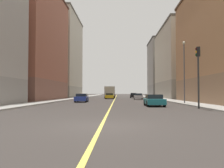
{
  "coord_description": "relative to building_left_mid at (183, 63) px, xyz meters",
  "views": [
    {
      "loc": [
        0.74,
        -10.55,
        1.48
      ],
      "look_at": [
        -0.57,
        40.44,
        3.25
      ],
      "focal_mm": 38.2,
      "sensor_mm": 36.0,
      "label": 1
    }
  ],
  "objects": [
    {
      "name": "building_left_far",
      "position": [
        0.0,
        20.64,
        0.65
      ],
      "size": [
        10.37,
        14.53,
        18.21
      ],
      "color": "slate",
      "rests_on": "ground"
    },
    {
      "name": "lane_center_stripe",
      "position": [
        -16.08,
        3.02,
        -8.45
      ],
      "size": [
        0.16,
        154.0,
        0.01
      ],
      "primitive_type": "cube",
      "color": "#E5D14C",
      "rests_on": "ground"
    },
    {
      "name": "car_silver",
      "position": [
        -11.12,
        -6.25,
        -7.84
      ],
      "size": [
        1.96,
        4.15,
        1.24
      ],
      "color": "silver",
      "rests_on": "ground"
    },
    {
      "name": "sidewalk_left",
      "position": [
        -6.35,
        3.02,
        -8.39
      ],
      "size": [
        2.63,
        168.0,
        0.15
      ],
      "primitive_type": "cube",
      "color": "#9E9B93",
      "rests_on": "ground"
    },
    {
      "name": "car_maroon",
      "position": [
        -17.25,
        21.71,
        -7.86
      ],
      "size": [
        2.0,
        4.54,
        1.21
      ],
      "color": "maroon",
      "rests_on": "ground"
    },
    {
      "name": "car_black",
      "position": [
        -11.33,
        5.8,
        -7.82
      ],
      "size": [
        1.89,
        4.52,
        1.3
      ],
      "color": "black",
      "rests_on": "ground"
    },
    {
      "name": "car_blue",
      "position": [
        -20.86,
        -20.57,
        -7.83
      ],
      "size": [
        1.9,
        4.51,
        1.28
      ],
      "color": "#23389E",
      "rests_on": "ground"
    },
    {
      "name": "ground_plane",
      "position": [
        -16.08,
        -45.98,
        -8.46
      ],
      "size": [
        400.0,
        400.0,
        0.0
      ],
      "primitive_type": "plane",
      "color": "#36302D",
      "rests_on": "ground"
    },
    {
      "name": "building_right_midblock",
      "position": [
        -32.16,
        -12.11,
        2.28
      ],
      "size": [
        10.37,
        22.21,
        21.47
      ],
      "color": "brown",
      "rests_on": "ground"
    },
    {
      "name": "box_truck",
      "position": [
        -17.45,
        4.73,
        -6.91
      ],
      "size": [
        2.58,
        7.6,
        2.91
      ],
      "color": "beige",
      "rests_on": "ground"
    },
    {
      "name": "sidewalk_right",
      "position": [
        -25.81,
        3.02,
        -8.39
      ],
      "size": [
        2.63,
        168.0,
        0.15
      ],
      "primitive_type": "cube",
      "color": "#9E9B93",
      "rests_on": "ground"
    },
    {
      "name": "building_left_mid",
      "position": [
        0.0,
        0.0,
        0.0
      ],
      "size": [
        10.37,
        20.78,
        16.91
      ],
      "color": "#9D9688",
      "rests_on": "ground"
    },
    {
      "name": "building_right_distant",
      "position": [
        -32.16,
        11.15,
        3.31
      ],
      "size": [
        10.37,
        21.14,
        23.53
      ],
      "color": "#9D9688",
      "rests_on": "ground"
    },
    {
      "name": "car_teal",
      "position": [
        -11.49,
        -30.99,
        -7.85
      ],
      "size": [
        1.92,
        4.0,
        1.25
      ],
      "color": "#196670",
      "rests_on": "ground"
    },
    {
      "name": "traffic_light_left_near",
      "position": [
        -8.08,
        -34.82,
        -4.8
      ],
      "size": [
        0.4,
        0.32,
        5.61
      ],
      "color": "#2D2D2D",
      "rests_on": "ground"
    },
    {
      "name": "car_yellow",
      "position": [
        -17.23,
        -3.05,
        -7.83
      ],
      "size": [
        1.94,
        4.21,
        1.26
      ],
      "color": "gold",
      "rests_on": "ground"
    },
    {
      "name": "street_lamp_left_near",
      "position": [
        -7.06,
        -26.63,
        -3.68
      ],
      "size": [
        0.36,
        0.36,
        7.72
      ],
      "color": "#4C4C51",
      "rests_on": "ground"
    }
  ]
}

